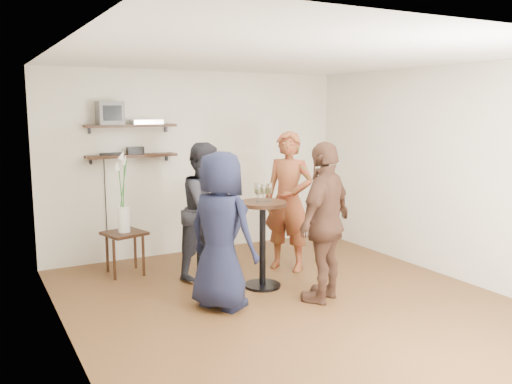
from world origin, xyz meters
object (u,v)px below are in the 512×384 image
Objects in this scene: side_table at (125,239)px; person_navy at (221,231)px; drinks_table at (263,233)px; person_plaid at (288,201)px; person_brown at (325,222)px; crt_monitor at (110,113)px; dvd_deck at (146,122)px; person_dark at (207,210)px; radio at (135,151)px.

side_table is 1.77m from person_navy.
person_plaid reaches higher than drinks_table.
drinks_table is at bearing -90.00° from person_brown.
crt_monitor is 0.18× the size of person_brown.
dvd_deck is 0.24× the size of person_dark.
drinks_table is (0.79, -1.79, -1.24)m from dvd_deck.
person_plaid is 1.20m from person_brown.
person_navy is at bearing -136.30° from person_dark.
person_plaid is at bearing -39.56° from radio.
drinks_table is at bearing -90.00° from person_plaid.
drinks_table is 0.82m from person_brown.
side_table is at bearing -148.57° from person_plaid.
person_brown is (-0.26, -1.17, -0.03)m from person_plaid.
drinks_table is 0.81m from person_navy.
crt_monitor is 2.59m from person_plaid.
radio is 0.13× the size of person_brown.
person_navy is (0.09, -2.16, -1.07)m from dvd_deck.
person_brown is (0.38, -0.70, 0.22)m from drinks_table.
crt_monitor is at bearing 180.00° from radio.
dvd_deck is 2.42m from person_navy.
person_brown is at bearing -90.89° from person_dark.
crt_monitor is 1.65m from side_table.
person_navy is (0.58, -1.63, 0.37)m from side_table.
side_table is at bearing -121.67° from radio.
person_plaid is 1.59m from person_navy.
dvd_deck is at bearing 78.86° from person_dark.
side_table is at bearing 135.56° from drinks_table.
radio is 0.22× the size of drinks_table.
radio is 0.13× the size of person_dark.
drinks_table is 0.83m from person_plaid.
person_navy is (0.26, -2.16, -0.69)m from radio.
crt_monitor is 1.84m from person_dark.
crt_monitor is at bearing 97.81° from person_dark.
drinks_table is at bearing -61.86° from radio.
drinks_table is 0.58× the size of person_brown.
person_plaid is at bearing -22.31° from side_table.
drinks_table reaches higher than side_table.
person_dark is at bearing -43.70° from person_navy.
person_brown reaches higher than person_dark.
person_plaid is at bearing 36.25° from drinks_table.
side_table is 2.61m from person_brown.
radio reaches higher than side_table.
drinks_table is at bearing -90.00° from person_dark.
person_dark is (0.39, -1.11, -1.06)m from dvd_deck.
radio is at bearing -90.46° from person_brown.
person_plaid reaches higher than person_brown.
crt_monitor reaches higher than drinks_table.
radio is at bearing -165.82° from person_plaid.
person_brown is (1.66, -2.49, -1.15)m from crt_monitor.
crt_monitor reaches higher than dvd_deck.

